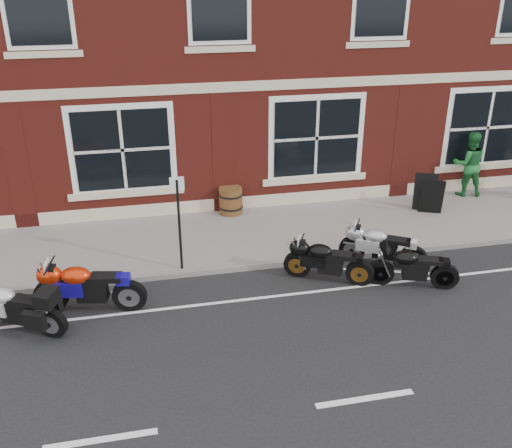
{
  "coord_description": "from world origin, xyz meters",
  "views": [
    {
      "loc": [
        -3.11,
        -9.41,
        6.19
      ],
      "look_at": [
        -0.75,
        1.6,
        1.0
      ],
      "focal_mm": 40.0,
      "sensor_mm": 36.0,
      "label": 1
    }
  ],
  "objects_px": {
    "moto_naked_black": "(411,265)",
    "a_board_sign": "(428,194)",
    "moto_sport_red": "(87,284)",
    "moto_sport_black": "(327,259)",
    "pedestrian_right": "(469,164)",
    "parking_sign": "(179,217)",
    "moto_touring_silver": "(12,304)",
    "barrel_planter": "(231,200)",
    "moto_sport_silver": "(381,244)"
  },
  "relations": [
    {
      "from": "moto_sport_red",
      "to": "moto_sport_black",
      "type": "xyz_separation_m",
      "value": [
        4.87,
        0.12,
        -0.07
      ]
    },
    {
      "from": "moto_touring_silver",
      "to": "barrel_planter",
      "type": "distance_m",
      "value": 6.35
    },
    {
      "from": "moto_sport_black",
      "to": "a_board_sign",
      "type": "height_order",
      "value": "a_board_sign"
    },
    {
      "from": "moto_touring_silver",
      "to": "barrel_planter",
      "type": "xyz_separation_m",
      "value": [
        4.74,
        4.21,
        -0.08
      ]
    },
    {
      "from": "moto_sport_red",
      "to": "barrel_planter",
      "type": "distance_m",
      "value": 5.13
    },
    {
      "from": "pedestrian_right",
      "to": "parking_sign",
      "type": "relative_size",
      "value": 0.87
    },
    {
      "from": "moto_sport_red",
      "to": "moto_sport_black",
      "type": "distance_m",
      "value": 4.87
    },
    {
      "from": "moto_naked_black",
      "to": "parking_sign",
      "type": "bearing_deg",
      "value": 91.54
    },
    {
      "from": "moto_sport_silver",
      "to": "moto_sport_black",
      "type": "bearing_deg",
      "value": 137.6
    },
    {
      "from": "moto_touring_silver",
      "to": "barrel_planter",
      "type": "height_order",
      "value": "moto_touring_silver"
    },
    {
      "from": "moto_sport_red",
      "to": "moto_sport_black",
      "type": "relative_size",
      "value": 1.24
    },
    {
      "from": "moto_sport_black",
      "to": "a_board_sign",
      "type": "relative_size",
      "value": 1.75
    },
    {
      "from": "a_board_sign",
      "to": "moto_sport_black",
      "type": "bearing_deg",
      "value": -120.43
    },
    {
      "from": "moto_touring_silver",
      "to": "moto_naked_black",
      "type": "relative_size",
      "value": 1.05
    },
    {
      "from": "moto_touring_silver",
      "to": "pedestrian_right",
      "type": "xyz_separation_m",
      "value": [
        11.51,
        4.11,
        0.49
      ]
    },
    {
      "from": "moto_naked_black",
      "to": "moto_sport_red",
      "type": "bearing_deg",
      "value": 105.75
    },
    {
      "from": "moto_touring_silver",
      "to": "barrel_planter",
      "type": "bearing_deg",
      "value": -21.26
    },
    {
      "from": "a_board_sign",
      "to": "parking_sign",
      "type": "relative_size",
      "value": 0.47
    },
    {
      "from": "moto_sport_red",
      "to": "parking_sign",
      "type": "relative_size",
      "value": 1.02
    },
    {
      "from": "pedestrian_right",
      "to": "moto_sport_red",
      "type": "bearing_deg",
      "value": 33.74
    },
    {
      "from": "moto_sport_red",
      "to": "a_board_sign",
      "type": "height_order",
      "value": "a_board_sign"
    },
    {
      "from": "moto_sport_red",
      "to": "pedestrian_right",
      "type": "bearing_deg",
      "value": -57.97
    },
    {
      "from": "a_board_sign",
      "to": "pedestrian_right",
      "type": "bearing_deg",
      "value": 52.45
    },
    {
      "from": "moto_sport_black",
      "to": "a_board_sign",
      "type": "bearing_deg",
      "value": -25.59
    },
    {
      "from": "moto_naked_black",
      "to": "parking_sign",
      "type": "height_order",
      "value": "parking_sign"
    },
    {
      "from": "pedestrian_right",
      "to": "barrel_planter",
      "type": "xyz_separation_m",
      "value": [
        -6.77,
        0.1,
        -0.56
      ]
    },
    {
      "from": "moto_naked_black",
      "to": "a_board_sign",
      "type": "bearing_deg",
      "value": -12.36
    },
    {
      "from": "moto_sport_black",
      "to": "barrel_planter",
      "type": "distance_m",
      "value": 3.95
    },
    {
      "from": "moto_touring_silver",
      "to": "moto_naked_black",
      "type": "distance_m",
      "value": 7.79
    },
    {
      "from": "moto_naked_black",
      "to": "barrel_planter",
      "type": "height_order",
      "value": "moto_naked_black"
    },
    {
      "from": "moto_naked_black",
      "to": "a_board_sign",
      "type": "xyz_separation_m",
      "value": [
        2.07,
        3.28,
        0.13
      ]
    },
    {
      "from": "moto_touring_silver",
      "to": "parking_sign",
      "type": "relative_size",
      "value": 0.9
    },
    {
      "from": "moto_touring_silver",
      "to": "barrel_planter",
      "type": "relative_size",
      "value": 2.65
    },
    {
      "from": "pedestrian_right",
      "to": "barrel_planter",
      "type": "relative_size",
      "value": 2.57
    },
    {
      "from": "moto_touring_silver",
      "to": "moto_sport_silver",
      "type": "height_order",
      "value": "moto_touring_silver"
    },
    {
      "from": "moto_touring_silver",
      "to": "moto_sport_black",
      "type": "relative_size",
      "value": 1.09
    },
    {
      "from": "moto_sport_black",
      "to": "pedestrian_right",
      "type": "xyz_separation_m",
      "value": [
        5.35,
        3.58,
        0.54
      ]
    },
    {
      "from": "moto_sport_silver",
      "to": "parking_sign",
      "type": "relative_size",
      "value": 0.81
    },
    {
      "from": "moto_sport_red",
      "to": "barrel_planter",
      "type": "height_order",
      "value": "moto_sport_red"
    },
    {
      "from": "moto_sport_silver",
      "to": "barrel_planter",
      "type": "relative_size",
      "value": 2.41
    },
    {
      "from": "a_board_sign",
      "to": "moto_naked_black",
      "type": "bearing_deg",
      "value": -98.64
    },
    {
      "from": "parking_sign",
      "to": "moto_naked_black",
      "type": "bearing_deg",
      "value": -20.46
    },
    {
      "from": "moto_naked_black",
      "to": "a_board_sign",
      "type": "relative_size",
      "value": 1.82
    },
    {
      "from": "pedestrian_right",
      "to": "parking_sign",
      "type": "bearing_deg",
      "value": 31.47
    },
    {
      "from": "barrel_planter",
      "to": "pedestrian_right",
      "type": "bearing_deg",
      "value": -0.85
    },
    {
      "from": "parking_sign",
      "to": "moto_sport_silver",
      "type": "bearing_deg",
      "value": -8.93
    },
    {
      "from": "moto_sport_red",
      "to": "parking_sign",
      "type": "bearing_deg",
      "value": -48.79
    },
    {
      "from": "a_board_sign",
      "to": "parking_sign",
      "type": "distance_m",
      "value": 6.94
    },
    {
      "from": "moto_sport_red",
      "to": "moto_sport_black",
      "type": "bearing_deg",
      "value": -76.46
    },
    {
      "from": "pedestrian_right",
      "to": "parking_sign",
      "type": "distance_m",
      "value": 8.74
    }
  ]
}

